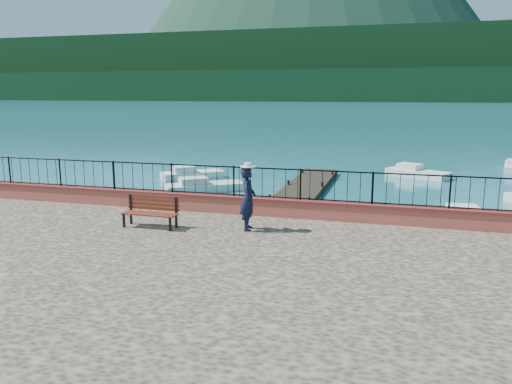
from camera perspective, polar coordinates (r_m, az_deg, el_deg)
The scene contains 13 objects.
ground at distance 12.79m, azimuth 3.08°, elevation -12.19°, with size 2000.00×2000.00×0.00m, color #19596B.
parapet at distance 15.78m, azimuth 6.12°, elevation -1.97°, with size 28.00×0.46×0.58m, color #AF5C3F.
railing at distance 15.62m, azimuth 6.18°, elevation 0.76°, with size 27.00×0.05×0.95m, color black.
dock at distance 24.39m, azimuth 4.77°, elevation -0.43°, with size 2.00×16.00×0.30m, color #2D231C.
far_forest at distance 311.48m, azimuth 15.73°, elevation 11.60°, with size 900.00×60.00×18.00m, color black.
foothills at distance 371.84m, azimuth 15.91°, elevation 13.48°, with size 900.00×120.00×44.00m, color black.
park_bench at distance 14.97m, azimuth -11.95°, elevation -2.91°, with size 1.66×0.56×0.92m.
person at distance 14.25m, azimuth -0.92°, elevation -0.77°, with size 0.67×0.44×1.83m, color black.
hat at distance 14.07m, azimuth -0.93°, elevation 3.12°, with size 0.44×0.44×0.12m, color white.
boat_0 at distance 26.20m, azimuth -5.86°, elevation 0.92°, with size 4.05×1.30×0.80m, color silver.
boat_1 at distance 21.17m, azimuth 23.83°, elevation -2.49°, with size 3.25×1.30×0.80m, color silver.
boat_3 at distance 30.27m, azimuth -7.26°, elevation 2.29°, with size 3.69×1.30×0.80m, color white.
boat_4 at distance 32.12m, azimuth 18.01°, elevation 2.34°, with size 3.79×1.30×0.80m, color silver.
Camera 1 is at (2.56, -11.45, 5.09)m, focal length 35.00 mm.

